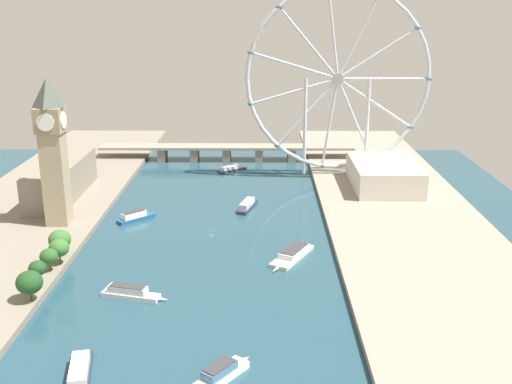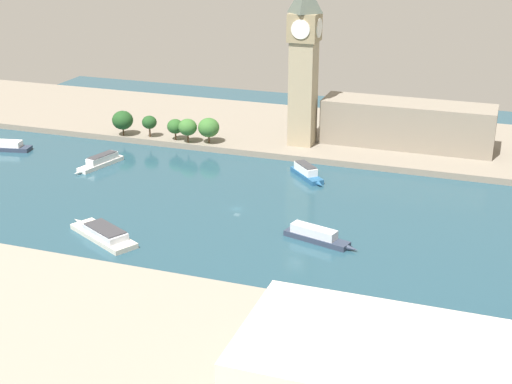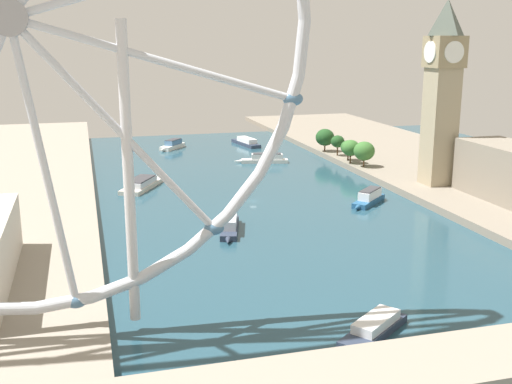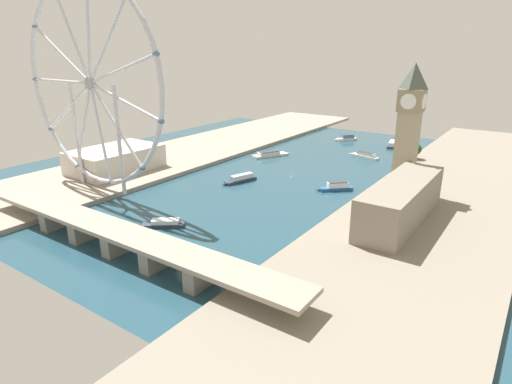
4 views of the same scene
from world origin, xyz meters
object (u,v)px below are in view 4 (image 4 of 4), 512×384
Objects in this scene: tour_boat_1 at (270,154)px; clock_tower at (409,127)px; tour_boat_0 at (163,224)px; tour_boat_2 at (365,155)px; riverside_hall at (115,159)px; tour_boat_4 at (392,144)px; ferris_wheel at (90,84)px; parliament_block at (401,202)px; river_bridge at (118,236)px; tour_boat_6 at (336,187)px; tour_boat_5 at (346,138)px; tour_boat_3 at (241,179)px.

clock_tower is at bearing -79.19° from tour_boat_1.
tour_boat_2 reaches higher than tour_boat_0.
tour_boat_1 is (-65.38, -111.29, -9.34)m from riverside_hall.
tour_boat_4 is (-140.55, -213.39, -9.30)m from riverside_hall.
clock_tower is at bearing 138.35° from tour_boat_2.
riverside_hall is (28.66, -32.96, -58.11)m from ferris_wheel.
clock_tower is 195.13m from ferris_wheel.
parliament_block is at bearing 132.05° from tour_boat_2.
tour_boat_6 is (-44.64, -140.95, -6.00)m from river_bridge.
tour_boat_2 is at bearing -122.97° from tour_boat_6.
clock_tower reaches higher than tour_boat_5.
tour_boat_4 is at bearing -70.26° from clock_tower.
riverside_hall is 135.80m from river_bridge.
parliament_block is 3.71× the size of tour_boat_5.
tour_boat_2 is at bearing -119.84° from ferris_wheel.
tour_boat_1 is at bearing 45.44° from tour_boat_2.
riverside_hall is at bearing 135.67° from tour_boat_4.
tour_boat_2 is (-27.98, -236.36, -6.27)m from river_bridge.
ferris_wheel is 5.81× the size of tour_boat_5.
tour_boat_3 is at bearing -134.24° from tour_boat_1.
tour_boat_0 is 165.25m from tour_boat_1.
tour_boat_2 is (69.30, -131.56, -11.74)m from parliament_block.
ferris_wheel is (176.48, 55.29, 55.47)m from parliament_block.
river_bridge is 5.65× the size of tour_boat_4.
tour_boat_6 reaches higher than tour_boat_0.
riverside_hall is 205.47m from tour_boat_2.
tour_boat_1 is at bearing -146.85° from tour_boat_3.
tour_boat_5 reaches higher than tour_boat_0.
parliament_block is at bearing 105.59° from clock_tower.
clock_tower is at bearing -159.41° from riverside_hall.
tour_boat_1 is (42.48, -193.75, -6.51)m from river_bridge.
tour_boat_2 is (-107.19, -186.86, -67.21)m from ferris_wheel.
ferris_wheel is (162.66, 104.84, 25.05)m from clock_tower.
ferris_wheel reaches higher than tour_boat_3.
river_bridge is 9.30× the size of tour_boat_6.
tour_boat_6 is at bearing -151.73° from tour_boat_0.
tour_boat_3 is at bearing 18.83° from clock_tower.
tour_boat_0 is 206.39m from tour_boat_2.
clock_tower is at bearing 72.76° from tour_boat_5.
tour_boat_5 is at bearing -104.82° from ferris_wheel.
tour_boat_1 is 1.00× the size of tour_boat_4.
tour_boat_1 is (139.76, -88.95, -11.98)m from parliament_block.
tour_boat_6 is at bearing 19.05° from clock_tower.
ferris_wheel is 4.40× the size of tour_boat_2.
riverside_hall is (205.14, 22.33, -2.64)m from parliament_block.
tour_boat_4 is at bearing 179.26° from tour_boat_3.
tour_boat_1 is 1.65× the size of tour_boat_6.
clock_tower is 0.61× the size of ferris_wheel.
ferris_wheel reaches higher than tour_boat_1.
clock_tower is 0.40× the size of river_bridge.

